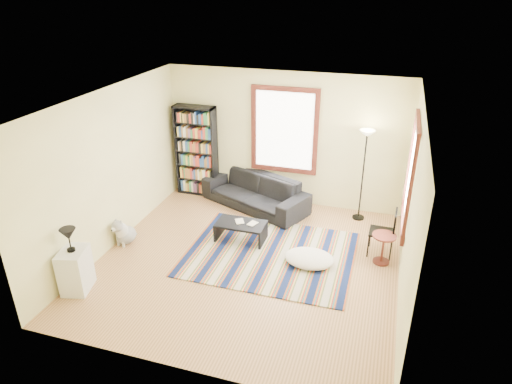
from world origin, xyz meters
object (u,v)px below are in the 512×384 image
(bookshelf, at_px, (196,151))
(floor_lamp, at_px, (363,176))
(sofa, at_px, (255,192))
(white_cabinet, at_px, (75,270))
(floor_cushion, at_px, (309,258))
(folding_chair, at_px, (382,232))
(coffee_table, at_px, (241,231))
(side_table, at_px, (383,249))
(dog, at_px, (126,230))

(bookshelf, xyz_separation_m, floor_lamp, (3.59, -0.17, -0.07))
(sofa, xyz_separation_m, white_cabinet, (-1.80, -3.55, 0.01))
(floor_cushion, relative_size, folding_chair, 0.99)
(floor_cushion, height_order, white_cabinet, white_cabinet)
(bookshelf, xyz_separation_m, floor_cushion, (2.95, -2.07, -0.89))
(coffee_table, height_order, floor_cushion, coffee_table)
(bookshelf, distance_m, coffee_table, 2.45)
(floor_lamp, height_order, side_table, floor_lamp)
(coffee_table, distance_m, white_cabinet, 2.91)
(bookshelf, bearing_deg, sofa, -10.75)
(sofa, height_order, floor_lamp, floor_lamp)
(floor_cushion, distance_m, side_table, 1.25)
(dog, bearing_deg, folding_chair, 23.42)
(side_table, height_order, white_cabinet, white_cabinet)
(floor_lamp, bearing_deg, side_table, -70.41)
(white_cabinet, bearing_deg, coffee_table, 33.13)
(side_table, bearing_deg, dog, -171.09)
(bookshelf, bearing_deg, floor_lamp, -2.71)
(floor_cushion, distance_m, white_cabinet, 3.77)
(side_table, height_order, folding_chair, folding_chair)
(sofa, distance_m, folding_chair, 2.88)
(sofa, bearing_deg, side_table, -4.36)
(floor_lamp, bearing_deg, sofa, -177.36)
(sofa, relative_size, white_cabinet, 3.30)
(sofa, height_order, white_cabinet, white_cabinet)
(floor_cushion, bearing_deg, coffee_table, 163.94)
(floor_lamp, xyz_separation_m, white_cabinet, (-3.97, -3.65, -0.58))
(side_table, distance_m, folding_chair, 0.33)
(floor_cushion, bearing_deg, bookshelf, 144.95)
(coffee_table, bearing_deg, sofa, 96.63)
(floor_lamp, xyz_separation_m, side_table, (0.53, -1.50, -0.66))
(bookshelf, distance_m, side_table, 4.51)
(dog, bearing_deg, coffee_table, 30.32)
(sofa, height_order, folding_chair, folding_chair)
(coffee_table, bearing_deg, bookshelf, 133.40)
(floor_cushion, height_order, dog, dog)
(sofa, relative_size, bookshelf, 1.16)
(floor_lamp, height_order, dog, floor_lamp)
(floor_cushion, xyz_separation_m, side_table, (1.17, 0.40, 0.16))
(folding_chair, distance_m, dog, 4.58)
(dog, bearing_deg, side_table, 19.86)
(bookshelf, height_order, folding_chair, bookshelf)
(sofa, xyz_separation_m, bookshelf, (-1.42, 0.27, 0.66))
(sofa, height_order, coffee_table, sofa)
(bookshelf, xyz_separation_m, side_table, (4.12, -1.67, -0.73))
(folding_chair, distance_m, white_cabinet, 5.07)
(coffee_table, bearing_deg, side_table, 0.24)
(coffee_table, distance_m, floor_cushion, 1.42)
(floor_cushion, relative_size, side_table, 1.58)
(bookshelf, height_order, coffee_table, bookshelf)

